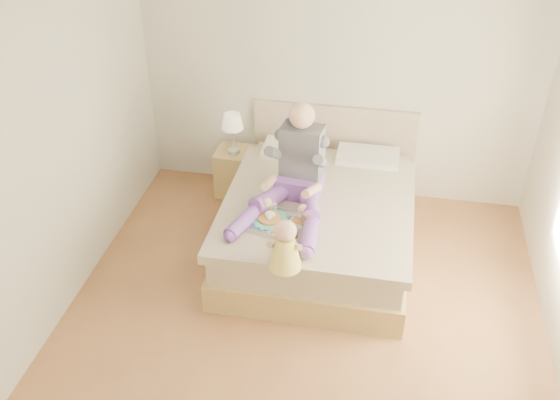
% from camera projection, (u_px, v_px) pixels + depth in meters
% --- Properties ---
extents(room, '(4.02, 4.22, 2.71)m').
position_uv_depth(room, '(317.00, 169.00, 4.37)').
color(room, brown).
rests_on(room, ground).
extents(bed, '(1.70, 2.18, 1.00)m').
position_uv_depth(bed, '(320.00, 217.00, 5.93)').
color(bed, '#A4874C').
rests_on(bed, ground).
extents(nightstand, '(0.43, 0.39, 0.51)m').
position_uv_depth(nightstand, '(237.00, 172.00, 6.71)').
color(nightstand, '#A4874C').
rests_on(nightstand, ground).
extents(lamp, '(0.22, 0.22, 0.45)m').
position_uv_depth(lamp, '(232.00, 124.00, 6.34)').
color(lamp, silver).
rests_on(lamp, nightstand).
extents(adult, '(0.77, 1.15, 0.92)m').
position_uv_depth(adult, '(295.00, 176.00, 5.47)').
color(adult, '#6E3E9B').
rests_on(adult, bed).
extents(tray, '(0.59, 0.51, 0.15)m').
position_uv_depth(tray, '(281.00, 222.00, 5.32)').
color(tray, silver).
rests_on(tray, bed).
extents(baby, '(0.29, 0.39, 0.43)m').
position_uv_depth(baby, '(285.00, 248.00, 4.80)').
color(baby, '#F9E64E').
rests_on(baby, bed).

